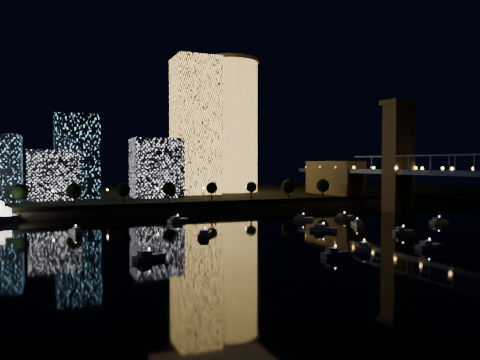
# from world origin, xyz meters

# --- Properties ---
(ground) EXTENTS (520.00, 520.00, 0.00)m
(ground) POSITION_xyz_m (0.00, 0.00, 0.00)
(ground) COLOR black
(ground) RESTS_ON ground
(far_bank) EXTENTS (420.00, 160.00, 5.00)m
(far_bank) POSITION_xyz_m (0.00, 160.00, 2.50)
(far_bank) COLOR black
(far_bank) RESTS_ON ground
(seawall) EXTENTS (420.00, 6.00, 3.00)m
(seawall) POSITION_xyz_m (0.00, 82.00, 1.50)
(seawall) COLOR #6B5E4C
(seawall) RESTS_ON ground
(tower_cylindrical) EXTENTS (34.00, 34.00, 78.35)m
(tower_cylindrical) POSITION_xyz_m (21.83, 144.79, 44.30)
(tower_cylindrical) COLOR #FFBE51
(tower_cylindrical) RESTS_ON far_bank
(tower_rectangular) EXTENTS (23.50, 23.50, 74.78)m
(tower_rectangular) POSITION_xyz_m (-3.71, 133.14, 42.39)
(tower_rectangular) COLOR #FFBE51
(tower_rectangular) RESTS_ON far_bank
(midrise_blocks) EXTENTS (94.04, 35.08, 40.10)m
(midrise_blocks) POSITION_xyz_m (-67.86, 120.94, 20.95)
(midrise_blocks) COLOR silver
(midrise_blocks) RESTS_ON far_bank
(motorboats) EXTENTS (128.16, 92.71, 2.78)m
(motorboats) POSITION_xyz_m (-3.97, 10.39, 0.81)
(motorboats) COLOR silver
(motorboats) RESTS_ON ground
(esplanade_trees) EXTENTS (166.74, 6.80, 8.90)m
(esplanade_trees) POSITION_xyz_m (-31.63, 88.00, 10.47)
(esplanade_trees) COLOR black
(esplanade_trees) RESTS_ON far_bank
(street_lamps) EXTENTS (132.70, 0.70, 5.65)m
(street_lamps) POSITION_xyz_m (-34.00, 94.00, 9.02)
(street_lamps) COLOR black
(street_lamps) RESTS_ON far_bank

